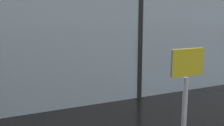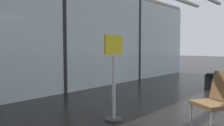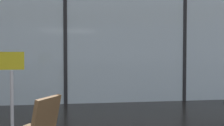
# 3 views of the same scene
# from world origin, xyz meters

# --- Properties ---
(glass_curtain_wall) EXTENTS (14.00, 0.08, 3.08)m
(glass_curtain_wall) POSITION_xyz_m (0.00, 5.20, 1.54)
(glass_curtain_wall) COLOR silver
(glass_curtain_wall) RESTS_ON ground
(window_mullion_1) EXTENTS (0.10, 0.12, 3.08)m
(window_mullion_1) POSITION_xyz_m (0.00, 5.20, 1.54)
(window_mullion_1) COLOR black
(window_mullion_1) RESTS_ON ground
(window_mullion_2) EXTENTS (0.10, 0.12, 3.08)m
(window_mullion_2) POSITION_xyz_m (3.50, 5.20, 1.54)
(window_mullion_2) COLOR black
(window_mullion_2) RESTS_ON ground
(parked_airplane) EXTENTS (13.75, 4.11, 4.11)m
(parked_airplane) POSITION_xyz_m (1.49, 9.54, 2.06)
(parked_airplane) COLOR silver
(parked_airplane) RESTS_ON ground
(lounge_chair_3) EXTENTS (0.70, 0.68, 0.87)m
(lounge_chair_3) POSITION_xyz_m (-0.20, 1.20, 0.49)
(lounge_chair_3) COLOR brown
(lounge_chair_3) RESTS_ON ground
(info_sign) EXTENTS (0.44, 0.32, 1.44)m
(info_sign) POSITION_xyz_m (-0.86, 2.67, 0.68)
(info_sign) COLOR #333333
(info_sign) RESTS_ON ground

